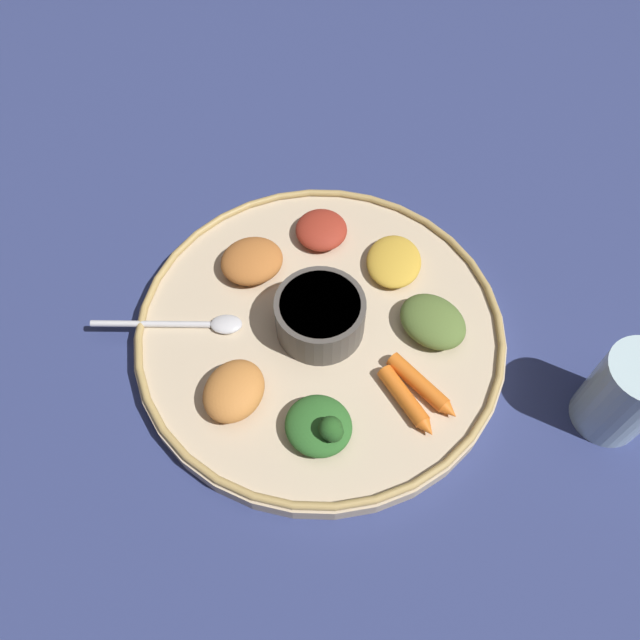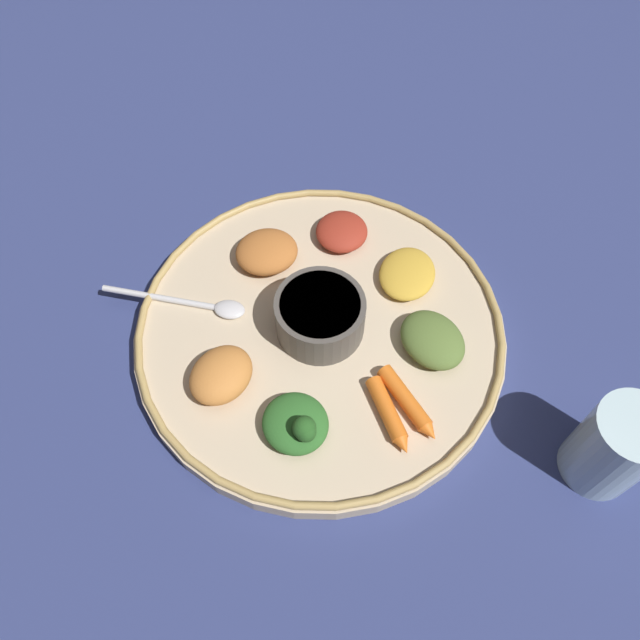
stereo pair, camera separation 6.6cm
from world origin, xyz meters
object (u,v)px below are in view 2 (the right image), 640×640
at_px(carrot_outer, 408,403).
at_px(drinking_glass, 611,450).
at_px(spoon, 197,304).
at_px(center_bowl, 320,315).
at_px(carrot_near_spoon, 389,414).
at_px(greens_pile, 297,424).

xyz_separation_m(carrot_outer, drinking_glass, (0.19, 0.00, 0.02)).
bearing_deg(spoon, center_bowl, 6.60).
distance_m(spoon, carrot_near_spoon, 0.24).
xyz_separation_m(greens_pile, carrot_outer, (0.10, 0.06, -0.01)).
relative_size(carrot_outer, drinking_glass, 0.73).
xyz_separation_m(center_bowl, drinking_glass, (0.30, -0.06, -0.00)).
bearing_deg(carrot_near_spoon, center_bowl, 140.95).
bearing_deg(spoon, drinking_glass, -5.22).
bearing_deg(greens_pile, carrot_near_spoon, 26.69).
bearing_deg(carrot_near_spoon, drinking_glass, 6.33).
xyz_separation_m(center_bowl, carrot_near_spoon, (0.10, -0.08, -0.02)).
distance_m(center_bowl, carrot_near_spoon, 0.13).
xyz_separation_m(spoon, drinking_glass, (0.44, -0.04, 0.02)).
bearing_deg(drinking_glass, carrot_outer, -178.66).
height_order(greens_pile, drinking_glass, drinking_glass).
height_order(center_bowl, drinking_glass, drinking_glass).
bearing_deg(carrot_outer, center_bowl, 151.55).
relative_size(greens_pile, carrot_outer, 1.17).
xyz_separation_m(carrot_near_spoon, carrot_outer, (0.01, 0.02, -0.00)).
relative_size(carrot_near_spoon, drinking_glass, 0.71).
bearing_deg(spoon, greens_pile, -34.06).
bearing_deg(carrot_near_spoon, spoon, 165.02).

